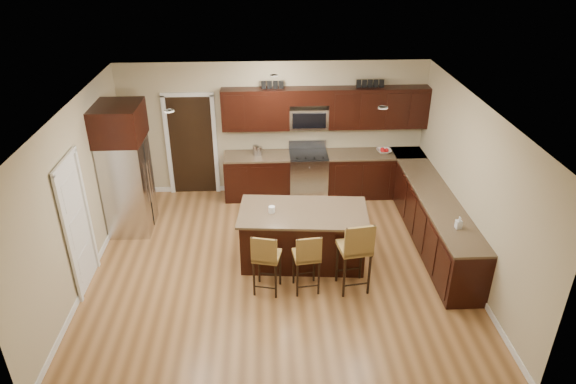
{
  "coord_description": "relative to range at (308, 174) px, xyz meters",
  "views": [
    {
      "loc": [
        -0.17,
        -6.9,
        4.99
      ],
      "look_at": [
        0.17,
        0.4,
        1.16
      ],
      "focal_mm": 32.0,
      "sensor_mm": 36.0,
      "label": 1
    }
  ],
  "objects": [
    {
      "name": "range",
      "position": [
        0.0,
        0.0,
        0.0
      ],
      "size": [
        0.76,
        0.64,
        1.11
      ],
      "color": "silver",
      "rests_on": "floor"
    },
    {
      "name": "fruit_bowl",
      "position": [
        1.51,
        -0.0,
        0.48
      ],
      "size": [
        0.3,
        0.3,
        0.07
      ],
      "primitive_type": "imported",
      "rotation": [
        0.0,
        0.0,
        0.03
      ],
      "color": "silver",
      "rests_on": "base_cabinets"
    },
    {
      "name": "microwave",
      "position": [
        0.0,
        0.15,
        1.15
      ],
      "size": [
        0.76,
        0.31,
        0.4
      ],
      "primitive_type": "cube",
      "color": "silver",
      "rests_on": "upper_cabinets"
    },
    {
      "name": "floor",
      "position": [
        -0.68,
        -2.45,
        -0.47
      ],
      "size": [
        6.0,
        6.0,
        0.0
      ],
      "primitive_type": "plane",
      "color": "#9B6B3D",
      "rests_on": "ground"
    },
    {
      "name": "floor_mat",
      "position": [
        0.03,
        -0.99,
        -0.47
      ],
      "size": [
        1.03,
        0.74,
        0.01
      ],
      "primitive_type": "cube",
      "rotation": [
        0.0,
        0.0,
        -0.1
      ],
      "color": "brown",
      "rests_on": "floor"
    },
    {
      "name": "island_jar",
      "position": [
        -0.77,
        -2.28,
        0.5
      ],
      "size": [
        0.1,
        0.1,
        0.1
      ],
      "primitive_type": "cylinder",
      "color": "white",
      "rests_on": "island"
    },
    {
      "name": "canister_tall",
      "position": [
        -1.04,
        -0.0,
        0.55
      ],
      "size": [
        0.12,
        0.12,
        0.2
      ],
      "primitive_type": "cylinder",
      "color": "silver",
      "rests_on": "base_cabinets"
    },
    {
      "name": "upper_cabinets",
      "position": [
        0.36,
        0.13,
        1.37
      ],
      "size": [
        4.0,
        0.33,
        0.8
      ],
      "color": "black",
      "rests_on": "wall_back"
    },
    {
      "name": "letter_decor",
      "position": [
        0.22,
        0.13,
        1.82
      ],
      "size": [
        2.2,
        0.03,
        0.15
      ],
      "primitive_type": null,
      "color": "black",
      "rests_on": "upper_cabinets"
    },
    {
      "name": "wall_left",
      "position": [
        -3.68,
        -2.45,
        0.88
      ],
      "size": [
        0.0,
        5.5,
        5.5
      ],
      "primitive_type": "plane",
      "rotation": [
        1.57,
        0.0,
        1.57
      ],
      "color": "tan",
      "rests_on": "floor"
    },
    {
      "name": "soap_bottle",
      "position": [
        2.02,
        -2.89,
        0.54
      ],
      "size": [
        0.1,
        0.1,
        0.19
      ],
      "primitive_type": "imported",
      "rotation": [
        0.0,
        0.0,
        0.11
      ],
      "color": "#B2B2B2",
      "rests_on": "base_cabinets"
    },
    {
      "name": "stool_left",
      "position": [
        -0.88,
        -3.12,
        0.17
      ],
      "size": [
        0.46,
        0.46,
        1.03
      ],
      "rotation": [
        0.0,
        0.0,
        -0.23
      ],
      "color": "olive",
      "rests_on": "floor"
    },
    {
      "name": "canister_short",
      "position": [
        -0.97,
        -0.0,
        0.53
      ],
      "size": [
        0.11,
        0.11,
        0.17
      ],
      "primitive_type": "cylinder",
      "color": "silver",
      "rests_on": "base_cabinets"
    },
    {
      "name": "wall_right",
      "position": [
        2.32,
        -2.45,
        0.88
      ],
      "size": [
        0.0,
        5.5,
        5.5
      ],
      "primitive_type": "plane",
      "rotation": [
        1.57,
        0.0,
        -1.57
      ],
      "color": "tan",
      "rests_on": "floor"
    },
    {
      "name": "wall_back",
      "position": [
        -0.68,
        0.3,
        0.88
      ],
      "size": [
        6.0,
        0.0,
        6.0
      ],
      "primitive_type": "plane",
      "rotation": [
        1.57,
        0.0,
        0.0
      ],
      "color": "tan",
      "rests_on": "floor"
    },
    {
      "name": "island",
      "position": [
        -0.27,
        -2.28,
        -0.04
      ],
      "size": [
        2.13,
        1.24,
        0.92
      ],
      "rotation": [
        0.0,
        0.0,
        -0.08
      ],
      "color": "black",
      "rests_on": "floor"
    },
    {
      "name": "stool_right",
      "position": [
        0.44,
        -3.13,
        0.28
      ],
      "size": [
        0.51,
        0.51,
        1.21
      ],
      "rotation": [
        0.0,
        0.0,
        0.15
      ],
      "color": "olive",
      "rests_on": "floor"
    },
    {
      "name": "refrigerator",
      "position": [
        -3.3,
        -1.11,
        0.74
      ],
      "size": [
        0.79,
        0.93,
        2.35
      ],
      "color": "silver",
      "rests_on": "floor"
    },
    {
      "name": "pantry_door",
      "position": [
        -3.66,
        -2.75,
        0.55
      ],
      "size": [
        0.03,
        0.8,
        2.04
      ],
      "primitive_type": "cube",
      "color": "white",
      "rests_on": "floor"
    },
    {
      "name": "base_cabinets",
      "position": [
        1.22,
        -1.01,
        -0.01
      ],
      "size": [
        4.02,
        3.96,
        0.92
      ],
      "color": "black",
      "rests_on": "floor"
    },
    {
      "name": "ceiling",
      "position": [
        -0.68,
        -2.45,
        2.23
      ],
      "size": [
        6.0,
        6.0,
        0.0
      ],
      "primitive_type": "plane",
      "rotation": [
        3.14,
        0.0,
        0.0
      ],
      "color": "silver",
      "rests_on": "wall_back"
    },
    {
      "name": "stool_mid",
      "position": [
        -0.27,
        -3.12,
        0.16
      ],
      "size": [
        0.42,
        0.42,
        1.02
      ],
      "rotation": [
        0.0,
        0.0,
        0.12
      ],
      "color": "olive",
      "rests_on": "floor"
    },
    {
      "name": "doorway",
      "position": [
        -2.33,
        0.28,
        0.56
      ],
      "size": [
        0.85,
        0.03,
        2.06
      ],
      "primitive_type": "cube",
      "color": "black",
      "rests_on": "floor"
    }
  ]
}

